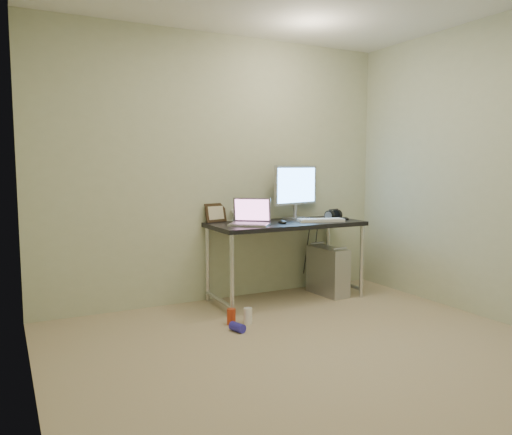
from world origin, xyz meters
name	(u,v)px	position (x,y,z in m)	size (l,w,h in m)	color
floor	(325,360)	(0.00, 0.00, 0.00)	(3.50, 3.50, 0.00)	tan
wall_back	(220,169)	(0.00, 1.75, 1.25)	(3.50, 0.02, 2.50)	beige
wall_left	(27,173)	(-1.75, 0.00, 1.25)	(0.02, 3.50, 2.50)	beige
wall_right	(508,170)	(1.75, 0.00, 1.25)	(0.02, 3.50, 2.50)	beige
desk	(286,231)	(0.54, 1.43, 0.66)	(1.47, 0.64, 0.75)	black
tower_computer	(328,271)	(1.00, 1.39, 0.24)	(0.23, 0.47, 0.50)	#BBBBBF
cable_a	(307,251)	(0.95, 1.70, 0.40)	(0.01, 0.01, 0.70)	black
cable_b	(315,252)	(1.04, 1.68, 0.38)	(0.01, 0.01, 0.72)	black
can_red	(231,317)	(-0.25, 0.96, 0.06)	(0.07, 0.07, 0.13)	#C13919
can_white	(248,316)	(-0.12, 0.92, 0.07)	(0.07, 0.07, 0.13)	white
can_blue	(237,327)	(-0.28, 0.78, 0.04)	(0.07, 0.07, 0.13)	#2E27B4
laptop	(250,219)	(0.14, 1.38, 0.81)	(0.45, 0.44, 0.24)	#B5B5BC
monitor	(296,188)	(0.78, 1.64, 1.06)	(0.56, 0.22, 0.54)	#B5B5BC
keyboard	(321,220)	(0.86, 1.31, 0.76)	(0.44, 0.14, 0.03)	white
mouse_right	(345,218)	(1.17, 1.34, 0.77)	(0.06, 0.10, 0.03)	black
mouse_left	(282,221)	(0.45, 1.34, 0.77)	(0.08, 0.12, 0.04)	black
headphones	(333,215)	(1.15, 1.51, 0.78)	(0.20, 0.11, 0.12)	black
picture_frame	(216,213)	(-0.06, 1.72, 0.84)	(0.22, 0.03, 0.18)	black
webcam	(233,212)	(0.12, 1.72, 0.84)	(0.04, 0.03, 0.12)	silver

